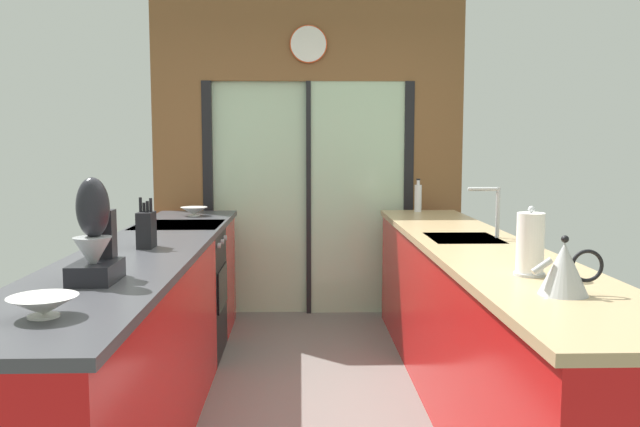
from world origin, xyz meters
TOP-DOWN VIEW (x-y plane):
  - ground_plane at (0.00, 0.60)m, footprint 5.04×7.60m
  - back_wall_unit at (0.00, 2.40)m, footprint 2.64×0.12m
  - left_counter_run at (-0.91, 0.13)m, footprint 0.62×3.80m
  - right_counter_run at (0.91, 0.30)m, footprint 0.62×3.80m
  - sink_faucet at (1.06, 0.55)m, footprint 0.19×0.02m
  - oven_range at (-0.91, 1.25)m, footprint 0.60×0.60m
  - mixing_bowl_near at (-0.89, -1.19)m, footprint 0.22×0.22m
  - mixing_bowl_far at (-0.89, 1.80)m, footprint 0.21×0.21m
  - knife_block at (-0.89, 0.23)m, footprint 0.08×0.14m
  - stand_mixer at (-0.89, -0.64)m, footprint 0.17×0.27m
  - kettle at (0.89, -0.93)m, footprint 0.27×0.18m
  - soap_bottle at (0.89, 2.07)m, footprint 0.06×0.06m
  - paper_towel_roll at (0.89, -0.57)m, footprint 0.13×0.13m

SIDE VIEW (x-z plane):
  - ground_plane at x=0.00m, z-range -0.02..0.00m
  - oven_range at x=-0.91m, z-range 0.00..0.92m
  - right_counter_run at x=0.91m, z-range 0.00..0.92m
  - left_counter_run at x=-0.91m, z-range 0.01..0.93m
  - mixing_bowl_near at x=-0.89m, z-range 0.92..0.99m
  - mixing_bowl_far at x=-0.89m, z-range 0.92..0.99m
  - kettle at x=0.89m, z-range 0.91..1.13m
  - knife_block at x=-0.89m, z-range 0.89..1.15m
  - soap_bottle at x=0.89m, z-range 0.90..1.17m
  - paper_towel_roll at x=0.89m, z-range 0.90..1.20m
  - stand_mixer at x=-0.89m, z-range 0.87..1.29m
  - sink_faucet at x=1.06m, z-range 0.97..1.27m
  - back_wall_unit at x=0.00m, z-range 0.18..2.88m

